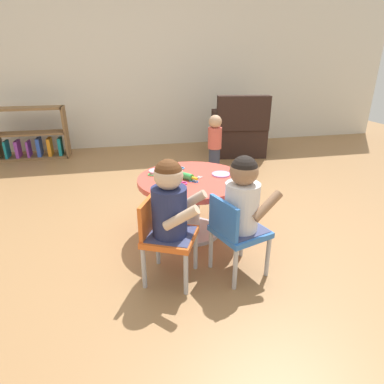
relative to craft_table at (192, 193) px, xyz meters
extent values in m
plane|color=#9E7247|center=(0.00, 0.00, -0.35)|extent=(10.00, 10.00, 0.00)
cube|color=silver|center=(0.00, 3.00, 1.05)|extent=(8.00, 0.12, 2.80)
cylinder|color=silver|center=(0.00, 0.00, -0.34)|extent=(0.44, 0.44, 0.03)
cylinder|color=silver|center=(0.00, 0.00, -0.13)|extent=(0.12, 0.12, 0.43)
cylinder|color=#D84C3F|center=(0.00, 0.00, 0.10)|extent=(0.82, 0.82, 0.04)
cylinder|color=#B7B7BC|center=(-0.19, -0.71, -0.21)|extent=(0.03, 0.03, 0.28)
cylinder|color=#B7B7BC|center=(-0.08, -0.47, -0.21)|extent=(0.03, 0.03, 0.28)
cylinder|color=#B7B7BC|center=(-0.43, -0.59, -0.21)|extent=(0.03, 0.03, 0.28)
cylinder|color=#B7B7BC|center=(-0.32, -0.36, -0.21)|extent=(0.03, 0.03, 0.28)
cube|color=orange|center=(-0.26, -0.53, -0.05)|extent=(0.40, 0.40, 0.04)
cube|color=orange|center=(-0.38, -0.48, 0.08)|extent=(0.14, 0.25, 0.22)
cube|color=#3F4772|center=(-0.26, -0.53, -0.05)|extent=(0.36, 0.36, 0.04)
cylinder|color=navy|center=(-0.26, -0.53, 0.12)|extent=(0.21, 0.21, 0.30)
sphere|color=beige|center=(-0.26, -0.53, 0.35)|extent=(0.17, 0.17, 0.17)
sphere|color=#593319|center=(-0.26, -0.53, 0.36)|extent=(0.16, 0.16, 0.16)
cylinder|color=beige|center=(-0.21, -0.68, 0.14)|extent=(0.22, 0.14, 0.17)
cylinder|color=beige|center=(-0.12, -0.48, 0.14)|extent=(0.22, 0.14, 0.17)
cylinder|color=#B7B7BC|center=(0.35, -0.64, -0.21)|extent=(0.03, 0.03, 0.28)
cylinder|color=#B7B7BC|center=(0.27, -0.40, -0.21)|extent=(0.03, 0.03, 0.28)
cylinder|color=#B7B7BC|center=(0.10, -0.73, -0.21)|extent=(0.03, 0.03, 0.28)
cylinder|color=#B7B7BC|center=(0.02, -0.48, -0.21)|extent=(0.03, 0.03, 0.28)
cube|color=blue|center=(0.19, -0.56, -0.05)|extent=(0.38, 0.38, 0.04)
cube|color=blue|center=(0.06, -0.60, 0.08)|extent=(0.11, 0.26, 0.22)
cube|color=#3F4772|center=(0.19, -0.56, -0.05)|extent=(0.35, 0.33, 0.04)
cylinder|color=white|center=(0.19, -0.56, 0.12)|extent=(0.21, 0.21, 0.30)
sphere|color=#997051|center=(0.19, -0.56, 0.35)|extent=(0.17, 0.17, 0.17)
sphere|color=black|center=(0.19, -0.56, 0.36)|extent=(0.16, 0.16, 0.16)
cylinder|color=#997051|center=(0.31, -0.64, 0.14)|extent=(0.22, 0.12, 0.17)
cylinder|color=#997051|center=(0.25, -0.43, 0.14)|extent=(0.22, 0.12, 0.17)
cube|color=olive|center=(-1.25, 2.55, 0.00)|extent=(0.03, 0.28, 0.70)
cube|color=olive|center=(-1.70, 2.55, -0.34)|extent=(0.90, 0.28, 0.03)
cube|color=olive|center=(-1.70, 2.55, 0.00)|extent=(0.90, 0.28, 0.02)
cube|color=olive|center=(-1.70, 2.55, 0.33)|extent=(0.90, 0.28, 0.03)
cube|color=teal|center=(-2.05, 2.55, -0.20)|extent=(0.03, 0.20, 0.23)
cube|color=purple|center=(-1.91, 2.55, -0.21)|extent=(0.04, 0.20, 0.23)
cube|color=purple|center=(-1.77, 2.55, -0.21)|extent=(0.03, 0.20, 0.22)
cube|color=blue|center=(-1.63, 2.55, -0.19)|extent=(0.05, 0.20, 0.25)
cube|color=orange|center=(-1.49, 2.55, -0.20)|extent=(0.05, 0.20, 0.24)
cube|color=teal|center=(-1.35, 2.55, -0.20)|extent=(0.04, 0.20, 0.24)
cube|color=black|center=(1.18, 2.20, -0.15)|extent=(0.80, 0.80, 0.40)
cube|color=black|center=(1.13, 1.91, 0.27)|extent=(0.72, 0.27, 0.45)
cube|color=black|center=(1.47, 2.15, 0.15)|extent=(0.21, 0.61, 0.20)
cube|color=black|center=(0.88, 2.25, 0.15)|extent=(0.21, 0.61, 0.20)
cylinder|color=#33384C|center=(0.64, 1.56, -0.22)|extent=(0.14, 0.14, 0.26)
cylinder|color=#D8594C|center=(0.64, 1.56, 0.04)|extent=(0.17, 0.17, 0.26)
sphere|color=tan|center=(0.64, 1.56, 0.24)|extent=(0.16, 0.16, 0.16)
cylinder|color=green|center=(-0.06, -0.02, 0.15)|extent=(0.13, 0.14, 0.05)
cylinder|color=yellow|center=(-0.12, 0.06, 0.15)|extent=(0.05, 0.05, 0.02)
cylinder|color=yellow|center=(0.00, -0.09, 0.15)|extent=(0.05, 0.05, 0.02)
cube|color=silver|center=(0.03, -0.04, 0.13)|extent=(0.06, 0.10, 0.01)
cube|color=silver|center=(0.03, -0.04, 0.13)|extent=(0.10, 0.08, 0.01)
torus|color=#3F72CC|center=(0.01, -0.10, 0.13)|extent=(0.05, 0.05, 0.01)
torus|color=#3F72CC|center=(-0.02, -0.08, 0.13)|extent=(0.05, 0.05, 0.01)
cylinder|color=#CC99E5|center=(0.23, 0.01, 0.13)|extent=(0.14, 0.14, 0.01)
cylinder|color=pink|center=(-0.25, 0.18, 0.13)|extent=(0.12, 0.12, 0.02)
torus|color=#4CB259|center=(-0.29, 0.12, 0.13)|extent=(0.06, 0.06, 0.01)
torus|color=#D83FA5|center=(-0.09, -0.12, 0.13)|extent=(0.05, 0.05, 0.01)
torus|color=#3F99D8|center=(-0.04, 0.22, 0.13)|extent=(0.06, 0.06, 0.01)
camera|label=1|loc=(-0.50, -2.23, 0.95)|focal=30.19mm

